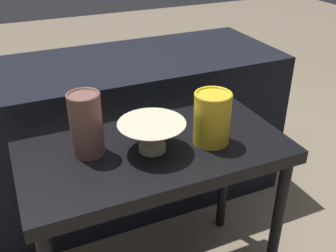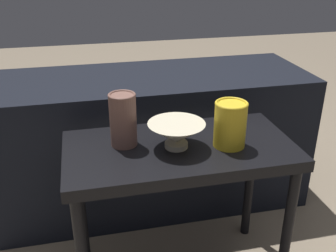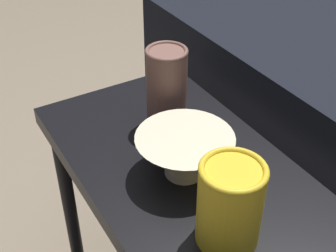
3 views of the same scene
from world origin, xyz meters
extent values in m
cube|color=black|center=(0.00, 0.00, 0.54)|extent=(0.77, 0.39, 0.04)
cylinder|color=black|center=(0.35, -0.16, 0.26)|extent=(0.04, 0.04, 0.52)
cylinder|color=black|center=(-0.35, 0.16, 0.26)|extent=(0.04, 0.04, 0.52)
cylinder|color=black|center=(0.35, 0.16, 0.26)|extent=(0.04, 0.04, 0.52)
cube|color=black|center=(0.00, 0.53, 0.32)|extent=(1.43, 0.50, 0.64)
cylinder|color=beige|center=(-0.01, -0.01, 0.57)|extent=(0.08, 0.08, 0.02)
cone|color=beige|center=(-0.01, -0.01, 0.61)|extent=(0.19, 0.19, 0.07)
cylinder|color=brown|center=(-0.18, 0.05, 0.65)|extent=(0.09, 0.09, 0.18)
torus|color=brown|center=(-0.18, 0.05, 0.74)|extent=(0.09, 0.09, 0.01)
cylinder|color=gold|center=(0.16, -0.04, 0.63)|extent=(0.11, 0.11, 0.15)
torus|color=gold|center=(0.16, -0.04, 0.71)|extent=(0.11, 0.11, 0.01)
camera|label=1|loc=(-0.35, -0.88, 1.15)|focal=42.00mm
camera|label=2|loc=(-0.29, -1.12, 1.17)|focal=42.00mm
camera|label=3|loc=(0.56, -0.39, 1.17)|focal=50.00mm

